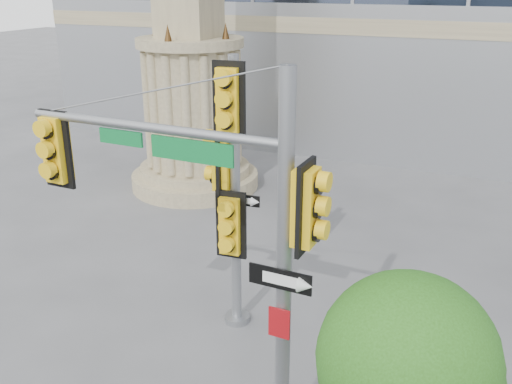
% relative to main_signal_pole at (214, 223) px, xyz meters
% --- Properties ---
extents(monument, '(4.40, 4.40, 16.60)m').
position_rel_main_signal_pole_xyz_m(monument, '(-6.10, 10.00, 1.83)').
color(monument, gray).
rests_on(monument, ground).
extents(main_signal_pole, '(4.61, 0.56, 5.95)m').
position_rel_main_signal_pole_xyz_m(main_signal_pole, '(0.00, 0.00, 0.00)').
color(main_signal_pole, slate).
rests_on(main_signal_pole, ground).
extents(secondary_signal_pole, '(0.99, 0.73, 5.62)m').
position_rel_main_signal_pole_xyz_m(secondary_signal_pole, '(-1.16, 2.83, -0.38)').
color(secondary_signal_pole, slate).
rests_on(secondary_signal_pole, ground).
extents(street_tree, '(2.32, 2.27, 3.61)m').
position_rel_main_signal_pole_xyz_m(street_tree, '(2.89, -0.35, -1.31)').
color(street_tree, gray).
rests_on(street_tree, ground).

